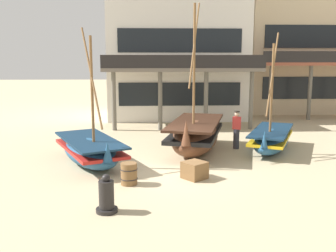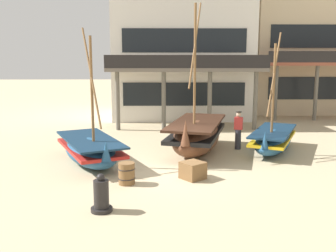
% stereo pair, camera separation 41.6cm
% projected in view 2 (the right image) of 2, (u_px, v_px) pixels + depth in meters
% --- Properties ---
extents(ground_plane, '(120.00, 120.00, 0.00)m').
position_uv_depth(ground_plane, '(169.00, 169.00, 13.94)').
color(ground_plane, tan).
extents(fishing_boat_near_left, '(3.09, 5.20, 6.21)m').
position_uv_depth(fishing_boat_near_left, '(196.00, 135.00, 16.25)').
color(fishing_boat_near_left, brown).
rests_on(fishing_boat_near_left, ground).
extents(fishing_boat_centre_large, '(3.30, 4.52, 5.07)m').
position_uv_depth(fishing_boat_centre_large, '(90.00, 150.00, 14.56)').
color(fishing_boat_centre_large, '#23517A').
rests_on(fishing_boat_centre_large, ground).
extents(fishing_boat_far_right, '(3.00, 4.27, 5.03)m').
position_uv_depth(fishing_boat_far_right, '(273.00, 140.00, 16.39)').
color(fishing_boat_far_right, '#23517A').
rests_on(fishing_boat_far_right, ground).
extents(fisherman_by_hull, '(0.41, 0.32, 1.68)m').
position_uv_depth(fisherman_by_hull, '(238.00, 130.00, 16.84)').
color(fisherman_by_hull, '#33333D').
rests_on(fisherman_by_hull, ground).
extents(capstan_winch, '(0.57, 0.57, 1.02)m').
position_uv_depth(capstan_winch, '(101.00, 196.00, 10.01)').
color(capstan_winch, black).
rests_on(capstan_winch, ground).
extents(wooden_barrel, '(0.56, 0.56, 0.70)m').
position_uv_depth(wooden_barrel, '(127.00, 173.00, 12.20)').
color(wooden_barrel, brown).
rests_on(wooden_barrel, ground).
extents(cargo_crate, '(0.96, 0.96, 0.57)m').
position_uv_depth(cargo_crate, '(193.00, 170.00, 12.76)').
color(cargo_crate, brown).
rests_on(cargo_crate, ground).
extents(harbor_building_main, '(9.27, 9.85, 9.98)m').
position_uv_depth(harbor_building_main, '(181.00, 43.00, 26.42)').
color(harbor_building_main, white).
rests_on(harbor_building_main, ground).
extents(harbor_building_annex, '(9.41, 9.30, 10.78)m').
position_uv_depth(harbor_building_annex, '(308.00, 39.00, 29.23)').
color(harbor_building_annex, beige).
rests_on(harbor_building_annex, ground).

